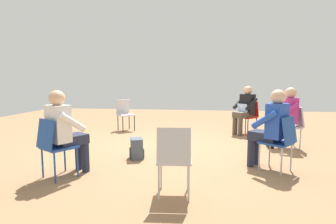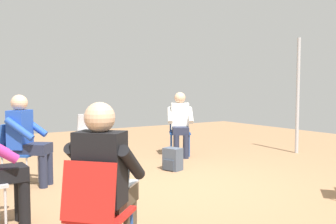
% 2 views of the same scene
% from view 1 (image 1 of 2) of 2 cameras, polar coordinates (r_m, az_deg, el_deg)
% --- Properties ---
extents(ground_plane, '(14.00, 14.00, 0.00)m').
position_cam_1_polar(ground_plane, '(5.55, 1.07, -7.46)').
color(ground_plane, '#99704C').
extents(chair_southwest, '(0.59, 0.58, 0.85)m').
position_cam_1_polar(chair_southwest, '(7.37, -9.38, -0.11)').
color(chair_southwest, '#B7B7BC').
rests_on(chair_southwest, ground).
extents(chair_northwest, '(0.58, 0.59, 0.85)m').
position_cam_1_polar(chair_northwest, '(7.12, 17.19, -0.56)').
color(chair_northwest, red).
rests_on(chair_northwest, ground).
extents(chair_east, '(0.47, 0.43, 0.85)m').
position_cam_1_polar(chair_east, '(3.07, 1.32, -9.63)').
color(chair_east, '#B7B7BC').
rests_on(chair_east, ground).
extents(chair_southeast, '(0.58, 0.56, 0.85)m').
position_cam_1_polar(chair_southeast, '(3.99, -23.54, -6.39)').
color(chair_southeast, '#1E4799').
rests_on(chair_southeast, ground).
extents(chair_northeast, '(0.58, 0.58, 0.85)m').
position_cam_1_polar(chair_northeast, '(4.26, 23.37, -5.55)').
color(chair_northeast, '#1E4799').
rests_on(chair_northeast, ground).
extents(chair_north, '(0.41, 0.44, 0.85)m').
position_cam_1_polar(chair_north, '(5.91, 25.55, -2.36)').
color(chair_north, '#B7B7BC').
rests_on(chair_north, ground).
extents(person_with_laptop, '(0.63, 0.64, 1.24)m').
position_cam_1_polar(person_with_laptop, '(6.96, 16.38, 0.94)').
color(person_with_laptop, '#4C4233').
rests_on(person_with_laptop, ground).
extents(person_in_blue, '(0.63, 0.63, 1.24)m').
position_cam_1_polar(person_in_blue, '(4.30, 21.46, -2.69)').
color(person_in_blue, '#23283D').
rests_on(person_in_blue, ground).
extents(person_in_magenta, '(0.50, 0.53, 1.24)m').
position_cam_1_polar(person_in_magenta, '(5.83, 24.10, -0.44)').
color(person_in_magenta, black).
rests_on(person_in_magenta, ground).
extents(person_in_white, '(0.63, 0.62, 1.24)m').
position_cam_1_polar(person_in_white, '(4.03, -21.58, -3.30)').
color(person_in_white, '#23283D').
rests_on(person_in_white, ground).
extents(backpack_near_laptop_user, '(0.33, 0.30, 0.36)m').
position_cam_1_polar(backpack_near_laptop_user, '(4.71, -6.84, -8.13)').
color(backpack_near_laptop_user, '#475160').
rests_on(backpack_near_laptop_user, ground).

